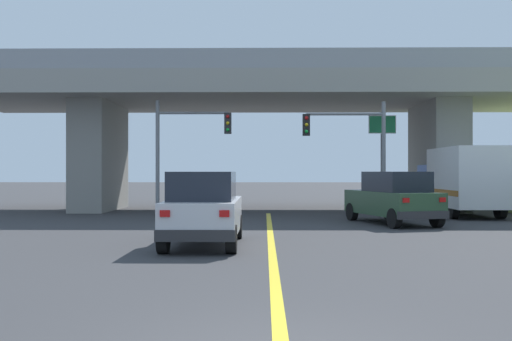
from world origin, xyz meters
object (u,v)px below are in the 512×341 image
(box_truck, at_px, (462,180))
(traffic_signal_farside, at_px, (184,141))
(suv_lead, at_px, (204,209))
(highway_sign, at_px, (382,141))
(traffic_signal_nearside, at_px, (354,142))
(suv_crossing, at_px, (393,198))

(box_truck, relative_size, traffic_signal_farside, 1.28)
(suv_lead, bearing_deg, highway_sign, 60.23)
(suv_lead, relative_size, traffic_signal_nearside, 0.88)
(suv_lead, height_order, traffic_signal_farside, traffic_signal_farside)
(traffic_signal_nearside, height_order, highway_sign, traffic_signal_nearside)
(suv_lead, xyz_separation_m, highway_sign, (7.41, 12.96, 2.52))
(suv_crossing, distance_m, highway_sign, 6.67)
(traffic_signal_nearside, relative_size, traffic_signal_farside, 0.97)
(highway_sign, bearing_deg, traffic_signal_nearside, -123.16)
(box_truck, xyz_separation_m, highway_sign, (-3.30, 1.74, 1.91))
(suv_crossing, xyz_separation_m, box_truck, (4.09, 4.38, 0.61))
(suv_lead, bearing_deg, suv_crossing, 45.92)
(traffic_signal_farside, bearing_deg, highway_sign, 11.38)
(suv_crossing, bearing_deg, traffic_signal_nearside, 90.51)
(traffic_signal_nearside, xyz_separation_m, traffic_signal_farside, (-7.69, 0.81, 0.08))
(suv_lead, distance_m, suv_crossing, 9.51)
(highway_sign, bearing_deg, traffic_signal_farside, -168.62)
(suv_lead, bearing_deg, traffic_signal_farside, 100.51)
(traffic_signal_nearside, bearing_deg, suv_crossing, -73.94)
(suv_crossing, height_order, box_truck, box_truck)
(traffic_signal_nearside, relative_size, highway_sign, 1.04)
(highway_sign, bearing_deg, suv_lead, -119.77)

